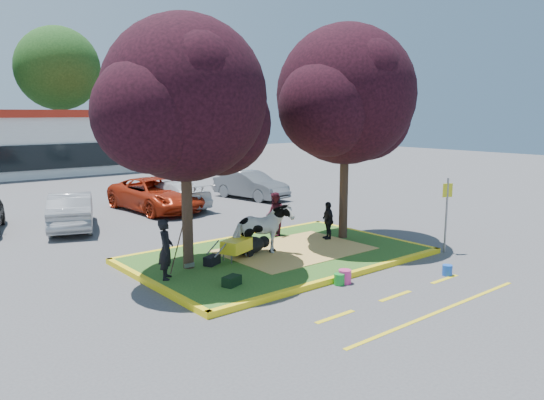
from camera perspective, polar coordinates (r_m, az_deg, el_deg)
ground at (r=15.59m, az=0.78°, el=-6.27°), size 90.00×90.00×0.00m
median_island at (r=15.57m, az=0.78°, el=-6.01°), size 8.00×5.00×0.15m
curb_near at (r=13.78m, az=7.76°, el=-8.16°), size 8.30×0.16×0.15m
curb_far at (r=17.57m, az=-4.65°, el=-4.26°), size 8.30×0.16×0.15m
curb_left at (r=13.43m, az=-12.84°, el=-8.78°), size 0.16×5.30×0.15m
curb_right at (r=18.39m, az=10.59°, el=-3.77°), size 0.16×5.30×0.15m
straw_bedding at (r=15.93m, az=2.44°, el=-5.36°), size 4.20×3.00×0.01m
tree_purple_left at (r=13.73m, az=-9.29°, el=9.89°), size 5.06×4.20×6.51m
tree_purple_right at (r=17.17m, az=8.03°, el=10.47°), size 5.30×4.40×6.82m
fire_lane_stripe_a at (r=11.38m, az=6.81°, el=-12.36°), size 1.10×0.12×0.01m
fire_lane_stripe_b at (r=12.82m, az=13.13°, el=-10.03°), size 1.10×0.12×0.01m
fire_lane_stripe_c at (r=14.38m, az=18.07°, el=-8.09°), size 1.10×0.12×0.01m
fire_lane_long at (r=12.17m, az=17.68°, el=-11.29°), size 6.00×0.10×0.01m
retail_building at (r=41.21m, az=-22.88°, el=5.92°), size 20.40×8.40×4.40m
cow at (r=15.15m, az=-1.06°, el=-3.28°), size 1.84×1.05×1.47m
calf at (r=15.41m, az=-2.66°, el=-4.92°), size 1.20×0.70×0.51m
handler at (r=13.30m, az=-11.35°, el=-5.21°), size 0.61×0.65×1.50m
visitor_a at (r=17.59m, az=0.32°, el=-1.54°), size 0.79×0.87×1.45m
visitor_b at (r=17.21m, az=6.03°, el=-2.21°), size 0.54×0.78×1.23m
wheelbarrow at (r=14.77m, az=-3.81°, el=-4.94°), size 1.56×0.80×0.59m
gear_bag_dark at (r=14.47m, az=-6.47°, el=-6.46°), size 0.54×0.44×0.24m
gear_bag_green at (r=12.73m, az=-4.35°, el=-8.67°), size 0.51×0.40×0.24m
sign_post at (r=16.74m, az=18.28°, el=-0.78°), size 0.31×0.15×2.28m
bucket_green at (r=13.33m, az=7.24°, el=-8.46°), size 0.34×0.34×0.28m
bucket_pink at (r=13.46m, az=7.84°, el=-8.16°), size 0.41×0.41×0.34m
bucket_blue at (r=14.70m, az=18.33°, el=-7.18°), size 0.31×0.31×0.28m
car_silver at (r=20.66m, az=-20.78°, el=-1.06°), size 2.83×4.40×1.37m
car_red at (r=23.44m, az=-12.40°, el=0.58°), size 2.65×5.25×1.42m
car_white at (r=23.85m, az=-10.67°, el=0.59°), size 2.10×4.47×1.26m
car_grey at (r=26.19m, az=-2.31°, el=1.61°), size 2.04×4.25×1.35m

